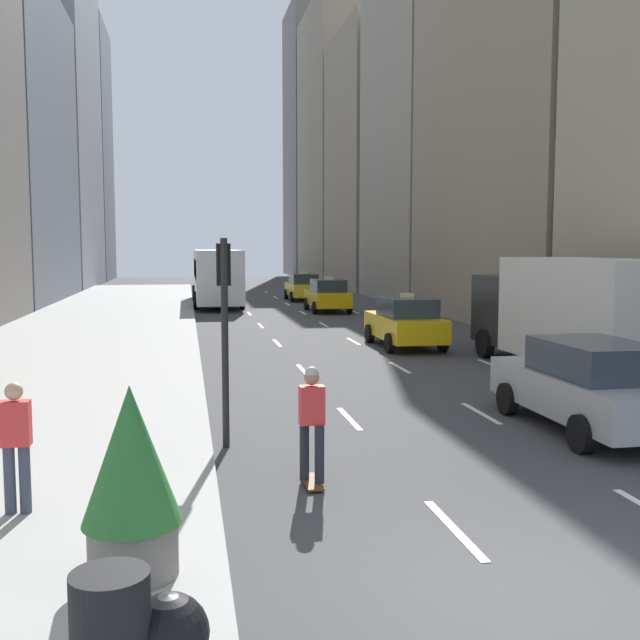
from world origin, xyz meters
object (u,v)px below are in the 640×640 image
Objects in this scene: pedestrian_near_curb at (16,441)px; traffic_light_pole at (224,308)px; sedan_black_near at (588,385)px; skateboarder at (312,420)px; city_bus at (216,275)px; taxi_third at (303,287)px; planter_with_shrub at (131,478)px; trash_can at (111,631)px; taxi_second at (328,295)px; taxi_lead at (405,322)px; box_truck at (570,312)px.

traffic_light_pole is at bearing 50.19° from pedestrian_near_curb.
sedan_black_near is 10.00m from pedestrian_near_curb.
pedestrian_near_curb is (-3.86, -0.89, 0.10)m from skateboarder.
skateboarder is at bearing -90.04° from city_bus.
taxi_third is at bearing 25.10° from city_bus.
planter_with_shrub reaches higher than sedan_black_near.
city_bus is at bearing 86.53° from trash_can.
taxi_second is 1.22× the size of traffic_light_pole.
taxi_lead and taxi_third have the same top height.
box_truck reaches higher than taxi_third.
pedestrian_near_curb is at bearing -107.93° from taxi_second.
traffic_light_pole is (-9.55, -5.73, 0.70)m from box_truck.
city_bus is (-5.61, -2.63, 0.91)m from taxi_third.
planter_with_shrub is at bearing -134.12° from box_truck.
skateboarder is at bearing 64.48° from trash_can.
traffic_light_pole is (-1.14, -31.84, 0.62)m from city_bus.
taxi_third is 2.67× the size of pedestrian_near_curb.
taxi_second is 2.26× the size of planter_with_shrub.
box_truck is at bearing 64.51° from sedan_black_near.
pedestrian_near_curb is at bearing 126.48° from planter_with_shrub.
traffic_light_pole is (-6.75, 0.14, 1.53)m from sedan_black_near.
planter_with_shrub reaches higher than taxi_second.
taxi_third is 6.26m from city_bus.
pedestrian_near_curb is at bearing -167.05° from skateboarder.
skateboarder is at bearing -98.69° from taxi_third.
box_truck is at bearing 43.96° from skateboarder.
taxi_lead is at bearing 68.30° from skateboarder.
traffic_light_pole reaches higher than box_truck.
sedan_black_near is 2.88× the size of pedestrian_near_curb.
taxi_lead is 13.64m from traffic_light_pole.
city_bus is 1.38× the size of box_truck.
taxi_third reaches higher than sedan_black_near.
trash_can is 0.55× the size of pedestrian_near_curb.
city_bus reaches higher than trash_can.
taxi_third reaches higher than pedestrian_near_curb.
taxi_lead is 17.79m from pedestrian_near_curb.
taxi_second is 26.94m from traffic_light_pole.
box_truck reaches higher than pedestrian_near_curb.
taxi_lead is 4.89× the size of trash_can.
taxi_third is 38.93m from pedestrian_near_curb.
pedestrian_near_curb is at bearing 110.46° from trash_can.
taxi_third reaches higher than skateboarder.
sedan_black_near is 6.92m from traffic_light_pole.
city_bus is 37.28m from planter_with_shrub.
taxi_second is at bearing -90.00° from taxi_third.
skateboarder is 1.94× the size of trash_can.
planter_with_shrub reaches higher than taxi_third.
city_bus is 34.25m from skateboarder.
trash_can is (-10.78, -13.06, -1.11)m from box_truck.
pedestrian_near_curb is at bearing -104.11° from taxi_third.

